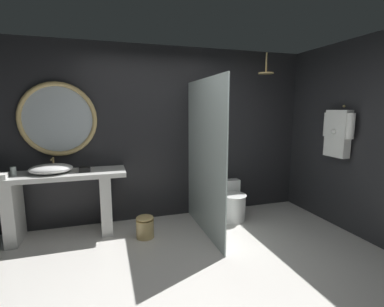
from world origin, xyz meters
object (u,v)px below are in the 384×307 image
Objects in this scene: round_wall_mirror at (58,119)px; waste_bin at (145,226)px; tumbler_cup at (13,171)px; rain_shower_head at (266,72)px; vessel_sink at (51,169)px; toilet at (231,202)px; tissue_box at (85,169)px; hanging_bathrobe at (338,132)px.

round_wall_mirror is 1.84m from waste_bin.
tumbler_cup reaches higher than waste_bin.
round_wall_mirror is 3.29× the size of rain_shower_head.
vessel_sink reaches higher than waste_bin.
waste_bin is (1.56, -0.39, -0.77)m from tumbler_cup.
waste_bin is (-1.37, -0.26, -0.10)m from toilet.
rain_shower_head is at bearing -1.04° from toilet.
hanging_bathrobe reaches higher than tissue_box.
vessel_sink reaches higher than toilet.
hanging_bathrobe is (3.35, -0.78, 0.47)m from tissue_box.
tissue_box is (0.83, -0.05, -0.02)m from tumbler_cup.
round_wall_mirror reaches higher than waste_bin.
round_wall_mirror is at bearing 70.54° from vessel_sink.
hanging_bathrobe is 2.93m from waste_bin.
vessel_sink is at bearing -2.88° from tumbler_cup.
tissue_box is 0.77m from round_wall_mirror.
round_wall_mirror is (0.09, 0.25, 0.62)m from vessel_sink.
tissue_box is 0.46× the size of waste_bin.
waste_bin is at bearing -14.02° from tumbler_cup.
vessel_sink reaches higher than tumbler_cup.
hanging_bathrobe is (3.66, -1.06, -0.18)m from round_wall_mirror.
vessel_sink is 1.72× the size of waste_bin.
tumbler_cup is 0.19× the size of toilet.
waste_bin is at bearing -25.14° from tissue_box.
round_wall_mirror is at bearing 163.88° from hanging_bathrobe.
round_wall_mirror is 3.02m from rain_shower_head.
hanging_bathrobe reaches higher than waste_bin.
round_wall_mirror is 1.39× the size of hanging_bathrobe.
rain_shower_head is at bearing -7.24° from round_wall_mirror.
rain_shower_head is at bearing 7.61° from waste_bin.
vessel_sink is at bearing 176.20° from tissue_box.
tumbler_cup reaches higher than tissue_box.
tumbler_cup is at bearing 168.84° from hanging_bathrobe.
rain_shower_head is 2.81m from waste_bin.
round_wall_mirror is at bearing 149.05° from waste_bin.
tumbler_cup is 0.83m from tissue_box.
toilet is (-0.51, 0.01, -1.97)m from rain_shower_head.
rain_shower_head is at bearing -1.96° from tissue_box.
vessel_sink is at bearing 177.55° from toilet.
tumbler_cup is 0.85m from round_wall_mirror.
rain_shower_head reaches higher than tumbler_cup.
rain_shower_head is (2.92, -0.37, 0.68)m from round_wall_mirror.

